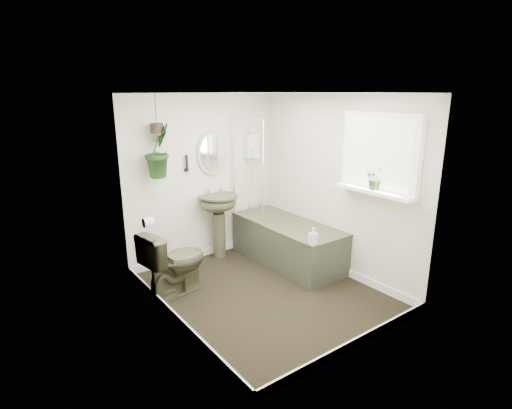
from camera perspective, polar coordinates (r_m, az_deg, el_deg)
floor at (r=4.92m, az=1.06°, el=-12.36°), size 2.30×2.80×0.02m
ceiling at (r=4.35m, az=1.21°, el=15.76°), size 2.30×2.80×0.02m
wall_back at (r=5.65m, az=-7.59°, el=3.73°), size 2.30×0.02×2.30m
wall_front at (r=3.53m, az=15.17°, el=-3.90°), size 2.30×0.02×2.30m
wall_left at (r=3.93m, az=-12.45°, el=-1.74°), size 0.02×2.80×2.30m
wall_right at (r=5.26m, az=11.23°, el=2.69°), size 0.02×2.80×2.30m
skirting at (r=4.89m, az=1.06°, el=-11.74°), size 2.30×2.80×0.10m
bathtub at (r=5.61m, az=4.50°, el=-5.42°), size 0.72×1.72×0.58m
bath_screen at (r=5.52m, az=-1.22°, el=4.96°), size 0.04×0.72×1.40m
shower_box at (r=5.95m, az=-0.57°, el=8.36°), size 0.20×0.10×0.35m
oval_mirror at (r=5.63m, az=-6.28°, el=7.34°), size 0.46×0.03×0.62m
wall_sconce at (r=5.45m, az=-9.86°, el=5.87°), size 0.04×0.04×0.22m
toilet_roll_holder at (r=4.65m, az=-15.14°, el=-2.46°), size 0.11×0.11×0.11m
window_recess at (r=4.68m, az=17.29°, el=6.95°), size 0.08×1.00×0.90m
window_sill at (r=4.70m, az=16.37°, el=1.84°), size 0.18×1.00×0.04m
window_blinds at (r=4.65m, az=16.95°, el=6.92°), size 0.01×0.86×0.76m
toilet at (r=4.83m, az=-11.52°, el=-7.95°), size 0.84×0.56×0.79m
pedestal_sink at (r=5.75m, az=-5.28°, el=-3.10°), size 0.61×0.55×0.93m
sill_plant at (r=4.70m, az=16.72°, el=3.63°), size 0.28×0.26×0.25m
hanging_plant at (r=5.14m, az=-13.80°, el=7.48°), size 0.47×0.46×0.67m
soap_bottle at (r=4.75m, az=8.15°, el=-4.46°), size 0.12×0.12×0.20m
hanging_pot at (r=5.11m, az=-14.00°, el=10.53°), size 0.16×0.16×0.12m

